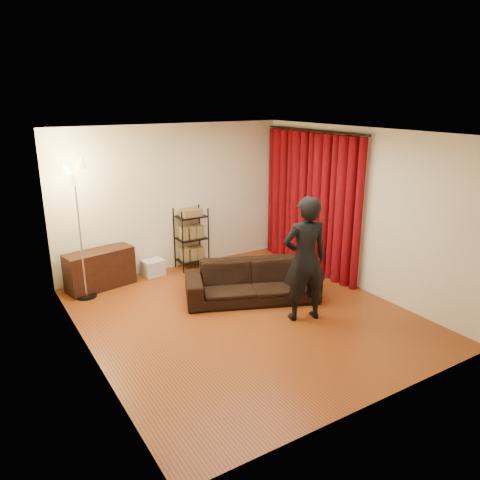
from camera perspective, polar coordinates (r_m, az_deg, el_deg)
floor at (r=7.13m, az=0.59°, el=-9.21°), size 5.00×5.00×0.00m
ceiling at (r=6.40m, az=0.66°, el=12.97°), size 5.00×5.00×0.00m
wall_back at (r=8.79m, az=-8.13°, el=5.08°), size 5.00×0.00×5.00m
wall_front at (r=4.83m, az=16.72°, el=-5.74°), size 5.00×0.00×5.00m
wall_left at (r=5.82m, az=-18.49°, el=-1.99°), size 0.00×5.00×5.00m
wall_right at (r=8.03m, az=14.36°, el=3.55°), size 0.00×5.00×5.00m
curtain_rod at (r=8.59m, az=9.02°, el=13.05°), size 0.04×2.65×0.04m
curtain at (r=8.77m, az=8.52°, el=4.52°), size 0.22×2.65×2.55m
sofa at (r=7.56m, az=1.45°, el=-5.08°), size 2.27×1.57×0.62m
person at (r=6.77m, az=7.93°, el=-2.35°), size 0.77×0.61×1.85m
media_cabinet at (r=8.35m, az=-16.70°, el=-3.43°), size 1.20×0.63×0.67m
storage_boxes at (r=8.73m, az=-10.47°, el=-3.34°), size 0.40×0.34×0.30m
wire_shelf at (r=8.88m, az=-5.94°, el=0.19°), size 0.62×0.51×1.18m
floor_lamp at (r=7.79m, az=-18.95°, el=0.91°), size 0.42×0.42×2.22m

